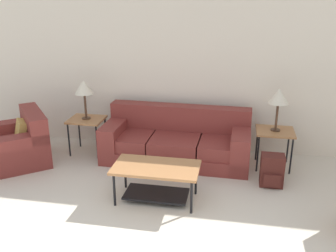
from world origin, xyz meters
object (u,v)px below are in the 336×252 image
(table_lamp_right, at_px, (279,97))
(backpack, at_px, (272,171))
(side_table_left, at_px, (87,122))
(side_table_right, at_px, (275,134))
(coffee_table, at_px, (156,175))
(table_lamp_left, at_px, (84,88))
(couch, at_px, (177,142))
(armchair, at_px, (18,145))

(table_lamp_right, distance_m, backpack, 1.08)
(side_table_left, bearing_deg, side_table_right, 0.00)
(coffee_table, xyz_separation_m, table_lamp_left, (-1.44, 1.28, 0.76))
(couch, xyz_separation_m, backpack, (1.44, -0.61, -0.07))
(armchair, height_order, side_table_left, armchair)
(armchair, relative_size, side_table_right, 2.31)
(table_lamp_left, xyz_separation_m, backpack, (2.93, -0.61, -0.89))
(coffee_table, relative_size, backpack, 2.40)
(couch, distance_m, backpack, 1.56)
(couch, relative_size, armchair, 1.68)
(side_table_right, xyz_separation_m, table_lamp_left, (-2.99, -0.00, 0.58))
(side_table_left, height_order, table_lamp_right, table_lamp_right)
(table_lamp_left, xyz_separation_m, table_lamp_right, (2.99, 0.00, 0.00))
(armchair, bearing_deg, backpack, -0.89)
(couch, bearing_deg, table_lamp_right, 0.03)
(backpack, bearing_deg, armchair, 179.11)
(armchair, relative_size, side_table_left, 2.31)
(coffee_table, bearing_deg, side_table_right, 39.70)
(side_table_left, relative_size, table_lamp_right, 0.92)
(side_table_right, bearing_deg, side_table_left, 180.00)
(table_lamp_right, bearing_deg, armchair, -171.99)
(couch, xyz_separation_m, side_table_right, (1.49, 0.00, 0.24))
(armchair, distance_m, side_table_right, 3.97)
(side_table_left, distance_m, table_lamp_left, 0.58)
(coffee_table, height_order, table_lamp_right, table_lamp_right)
(couch, xyz_separation_m, armchair, (-2.43, -0.55, -0.01))
(side_table_left, xyz_separation_m, table_lamp_left, (0.00, -0.00, 0.58))
(coffee_table, distance_m, table_lamp_right, 2.15)
(side_table_left, distance_m, side_table_right, 2.99)
(couch, relative_size, table_lamp_right, 3.57)
(armchair, height_order, table_lamp_left, table_lamp_left)
(coffee_table, height_order, side_table_left, side_table_left)
(table_lamp_left, bearing_deg, side_table_left, 116.57)
(backpack, bearing_deg, table_lamp_right, 84.58)
(couch, height_order, coffee_table, couch)
(armchair, height_order, side_table_right, armchair)
(armchair, relative_size, table_lamp_left, 2.13)
(table_lamp_left, height_order, backpack, table_lamp_left)
(coffee_table, bearing_deg, armchair, 162.92)
(armchair, xyz_separation_m, side_table_left, (0.93, 0.55, 0.24))
(side_table_right, height_order, table_lamp_left, table_lamp_left)
(side_table_left, xyz_separation_m, backpack, (2.93, -0.61, -0.31))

